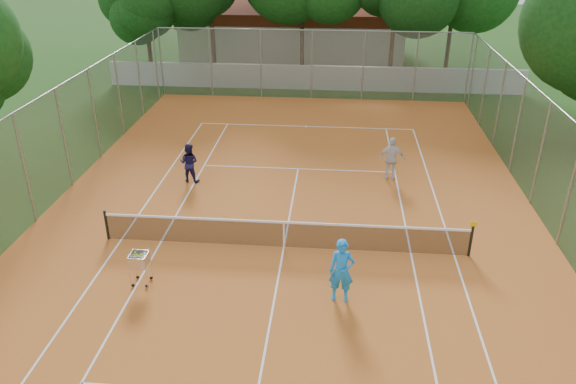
# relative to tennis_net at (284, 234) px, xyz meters

# --- Properties ---
(ground) EXTENTS (120.00, 120.00, 0.00)m
(ground) POSITION_rel_tennis_net_xyz_m (0.00, 0.00, -0.51)
(ground) COLOR #173B10
(ground) RESTS_ON ground
(court_pad) EXTENTS (18.00, 34.00, 0.02)m
(court_pad) POSITION_rel_tennis_net_xyz_m (0.00, 0.00, -0.50)
(court_pad) COLOR #B66223
(court_pad) RESTS_ON ground
(court_lines) EXTENTS (10.98, 23.78, 0.01)m
(court_lines) POSITION_rel_tennis_net_xyz_m (0.00, 0.00, -0.49)
(court_lines) COLOR white
(court_lines) RESTS_ON court_pad
(tennis_net) EXTENTS (11.88, 0.10, 0.98)m
(tennis_net) POSITION_rel_tennis_net_xyz_m (0.00, 0.00, 0.00)
(tennis_net) COLOR black
(tennis_net) RESTS_ON court_pad
(perimeter_fence) EXTENTS (18.00, 34.00, 4.00)m
(perimeter_fence) POSITION_rel_tennis_net_xyz_m (0.00, 0.00, 1.49)
(perimeter_fence) COLOR slate
(perimeter_fence) RESTS_ON ground
(boundary_wall) EXTENTS (26.00, 0.30, 1.50)m
(boundary_wall) POSITION_rel_tennis_net_xyz_m (0.00, 19.00, 0.24)
(boundary_wall) COLOR silver
(boundary_wall) RESTS_ON ground
(clubhouse) EXTENTS (16.40, 9.00, 4.40)m
(clubhouse) POSITION_rel_tennis_net_xyz_m (-2.00, 29.00, 1.69)
(clubhouse) COLOR beige
(clubhouse) RESTS_ON ground
(tropical_trees) EXTENTS (29.00, 19.00, 10.00)m
(tropical_trees) POSITION_rel_tennis_net_xyz_m (0.00, 22.00, 4.49)
(tropical_trees) COLOR black
(tropical_trees) RESTS_ON ground
(player_near) EXTENTS (0.72, 0.49, 1.92)m
(player_near) POSITION_rel_tennis_net_xyz_m (1.86, -2.65, 0.47)
(player_near) COLOR #1B86E8
(player_near) RESTS_ON court_pad
(player_far_left) EXTENTS (0.86, 0.71, 1.62)m
(player_far_left) POSITION_rel_tennis_net_xyz_m (-4.32, 4.78, 0.32)
(player_far_left) COLOR #181745
(player_far_left) RESTS_ON court_pad
(player_far_right) EXTENTS (1.09, 0.53, 1.81)m
(player_far_right) POSITION_rel_tennis_net_xyz_m (3.86, 5.71, 0.42)
(player_far_right) COLOR silver
(player_far_right) RESTS_ON court_pad
(ball_hopper) EXTENTS (0.57, 0.57, 1.11)m
(ball_hopper) POSITION_rel_tennis_net_xyz_m (-3.98, -2.40, 0.06)
(ball_hopper) COLOR silver
(ball_hopper) RESTS_ON court_pad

